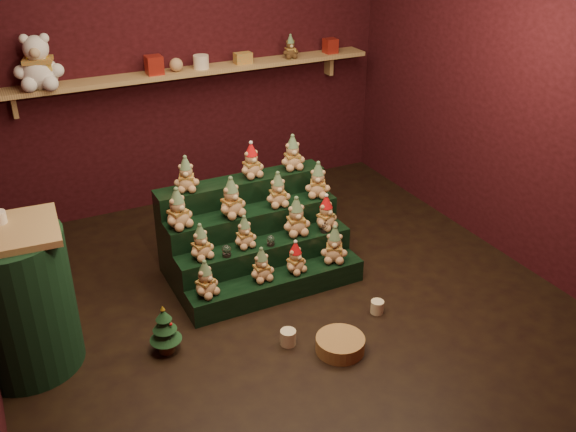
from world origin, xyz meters
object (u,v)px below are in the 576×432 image
snow_globe_a (227,251)px  snow_globe_b (271,240)px  mini_christmas_tree (165,329)px  mug_right (377,307)px  riser_tier_front (277,286)px  side_table (17,300)px  snow_globe_c (324,227)px  mug_left (288,337)px  white_bear (37,54)px  wicker_basket (340,344)px  brown_bear (290,47)px

snow_globe_a → snow_globe_b: size_ratio=1.11×
snow_globe_a → mini_christmas_tree: size_ratio=0.25×
snow_globe_b → mug_right: (0.54, -0.68, -0.35)m
mini_christmas_tree → mug_right: size_ratio=3.78×
riser_tier_front → side_table: side_table is taller
snow_globe_c → side_table: (-2.27, -0.12, 0.09)m
mug_left → mug_right: mug_left is taller
riser_tier_front → white_bear: size_ratio=2.55×
mug_left → white_bear: white_bear is taller
riser_tier_front → snow_globe_a: 0.49m
snow_globe_c → wicker_basket: snow_globe_c is taller
mug_right → mug_left: bearing=-177.4°
snow_globe_c → white_bear: (-1.74, 1.66, 1.19)m
side_table → white_bear: (0.53, 1.77, 1.11)m
wicker_basket → side_table: bearing=156.6°
snow_globe_a → mug_left: bearing=-78.0°
side_table → snow_globe_c: bearing=6.4°
snow_globe_c → side_table: 2.28m
brown_bear → snow_globe_c: bearing=-100.8°
mug_right → mini_christmas_tree: bearing=169.9°
snow_globe_c → side_table: side_table is taller
mug_right → wicker_basket: wicker_basket is taller
snow_globe_b → mug_right: 0.94m
snow_globe_b → brown_bear: 2.19m
mini_christmas_tree → mug_right: 1.54m
snow_globe_b → white_bear: bearing=127.5°
riser_tier_front → snow_globe_b: size_ratio=17.08×
mug_left → white_bear: size_ratio=0.20×
wicker_basket → mini_christmas_tree: bearing=153.5°
mug_left → mug_right: (0.75, 0.03, -0.01)m
mini_christmas_tree → brown_bear: size_ratio=1.71×
riser_tier_front → mug_right: size_ratio=14.37×
mug_left → mug_right: size_ratio=1.12×
snow_globe_b → mini_christmas_tree: snow_globe_b is taller
side_table → snow_globe_b: bearing=7.2°
riser_tier_front → brown_bear: (1.02, 1.82, 1.34)m
white_bear → mug_left: bearing=-52.2°
mug_right → brown_bear: size_ratio=0.45×
mug_left → white_bear: bearing=114.2°
snow_globe_c → mini_christmas_tree: bearing=-164.1°
mug_left → wicker_basket: bearing=-37.9°
snow_globe_c → mug_left: bearing=-133.5°
wicker_basket → brown_bear: size_ratio=1.54×
mug_right → snow_globe_b: bearing=128.6°
mug_left → brown_bear: bearing=63.0°
mini_christmas_tree → mug_right: bearing=-10.1°
snow_globe_c → mug_left: snow_globe_c is taller
snow_globe_b → wicker_basket: size_ratio=0.25×
snow_globe_a → mini_christmas_tree: bearing=-146.3°
brown_bear → wicker_basket: bearing=-102.6°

